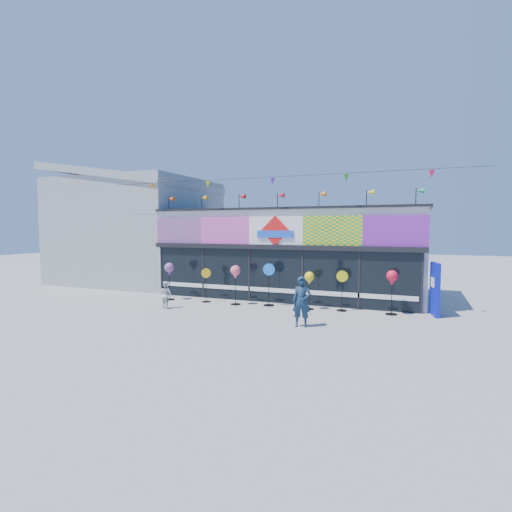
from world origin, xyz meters
The scene contains 13 objects.
ground centered at (0.00, 0.00, 0.00)m, with size 80.00×80.00×0.00m, color gray.
kite_shop centered at (0.00, 5.94, 2.05)m, with size 16.00×5.70×5.31m.
neighbour_building centered at (-10.00, 7.00, 3.20)m, with size 8.18×7.20×6.87m.
blue_sign centered at (6.23, 3.23, 0.98)m, with size 0.33×0.99×1.95m.
spinner_0 centered at (-4.63, 2.33, 1.33)m, with size 0.42×0.42×1.67m.
spinner_1 centered at (-2.84, 2.47, 0.78)m, with size 0.39×0.37×1.47m.
spinner_2 centered at (-1.41, 2.40, 1.32)m, with size 0.42×0.42×1.65m.
spinner_3 centered at (-0.04, 2.72, 0.93)m, with size 0.49×0.45×1.75m.
spinner_4 centered at (1.70, 2.61, 1.20)m, with size 0.38×0.38×1.50m.
spinner_5 centered at (2.94, 2.80, 0.83)m, with size 0.42×0.40×1.57m.
spinner_6 centered at (4.77, 2.81, 1.33)m, with size 0.42×0.42×1.66m.
adult_man centered at (2.16, -0.19, 0.82)m, with size 0.60×0.39×1.64m, color #162D47.
child centered at (-3.68, 0.70, 0.54)m, with size 0.53×0.30×1.09m, color silver.
Camera 1 is at (5.59, -12.60, 3.20)m, focal length 28.00 mm.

